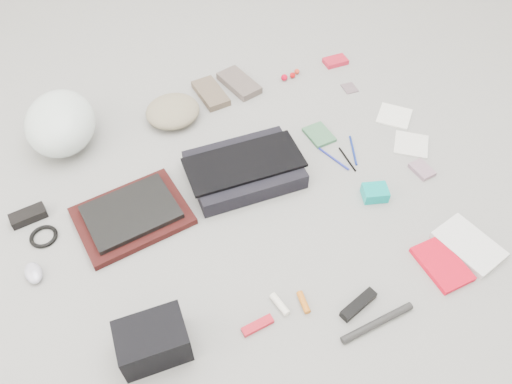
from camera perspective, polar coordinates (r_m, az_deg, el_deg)
name	(u,v)px	position (r m, az deg, el deg)	size (l,w,h in m)	color
ground_plane	(256,201)	(1.78, 0.00, -1.02)	(4.00, 4.00, 0.00)	gray
messenger_bag	(244,170)	(1.84, -1.36, 2.58)	(0.39, 0.28, 0.07)	black
bag_flap	(244,162)	(1.81, -1.38, 3.40)	(0.42, 0.19, 0.01)	black
laptop_sleeve	(132,216)	(1.78, -13.96, -2.68)	(0.37, 0.28, 0.03)	black
laptop	(131,212)	(1.76, -14.10, -2.24)	(0.30, 0.22, 0.02)	black
bike_helmet	(60,123)	(2.06, -21.45, 7.36)	(0.26, 0.33, 0.20)	white
beanie	(173,111)	(2.09, -9.50, 9.10)	(0.22, 0.21, 0.08)	gray
mitten_left	(211,93)	(2.19, -5.20, 11.17)	(0.10, 0.20, 0.03)	brown
mitten_right	(239,83)	(2.24, -1.95, 12.34)	(0.10, 0.20, 0.03)	#61554F
power_brick	(28,216)	(1.89, -24.58, -2.48)	(0.12, 0.05, 0.03)	black
cable_coil	(44,236)	(1.83, -23.11, -4.70)	(0.09, 0.09, 0.01)	black
mouse	(33,273)	(1.74, -24.10, -8.43)	(0.05, 0.09, 0.03)	#B4B4CA
camera_bag	(153,341)	(1.47, -11.70, -16.35)	(0.19, 0.13, 0.12)	black
multitool	(258,325)	(1.52, 0.18, -15.00)	(0.10, 0.03, 0.02)	#AC0F1E
toiletry_tube_white	(280,304)	(1.55, 2.73, -12.69)	(0.02, 0.02, 0.08)	white
toiletry_tube_orange	(304,302)	(1.56, 5.45, -12.43)	(0.02, 0.02, 0.07)	#C76718
u_lock	(358,305)	(1.58, 11.62, -12.49)	(0.13, 0.03, 0.03)	black
bike_pump	(377,323)	(1.57, 13.70, -14.31)	(0.02, 0.02, 0.25)	black
book_red	(442,264)	(1.73, 20.48, -7.73)	(0.12, 0.18, 0.02)	red
book_white	(469,245)	(1.80, 23.14, -5.58)	(0.14, 0.21, 0.02)	silver
notepad	(319,135)	(2.02, 7.22, 6.51)	(0.09, 0.12, 0.01)	#396947
pen_blue	(334,159)	(1.94, 8.88, 3.77)	(0.01, 0.01, 0.15)	navy
pen_black	(347,159)	(1.94, 10.39, 3.70)	(0.01, 0.01, 0.13)	black
pen_navy	(353,150)	(1.98, 11.04, 4.71)	(0.01, 0.01, 0.15)	navy
accordion_wallet	(375,193)	(1.83, 13.44, -0.08)	(0.09, 0.07, 0.04)	#05A6A0
card_deck	(422,170)	(1.97, 18.43, 2.44)	(0.06, 0.09, 0.02)	gray
napkin_top	(394,116)	(2.17, 15.52, 8.36)	(0.13, 0.13, 0.01)	white
napkin_bottom	(411,144)	(2.06, 17.32, 5.21)	(0.13, 0.13, 0.01)	silver
lollipop_a	(284,77)	(2.27, 3.26, 12.93)	(0.03, 0.03, 0.03)	#BE011C
lollipop_b	(293,75)	(2.29, 4.20, 13.17)	(0.03, 0.03, 0.03)	#B80A0C
lollipop_c	(297,72)	(2.31, 4.70, 13.56)	(0.02, 0.02, 0.02)	red
altoids_tin	(335,61)	(2.40, 9.06, 14.55)	(0.10, 0.07, 0.02)	red
stamp_sheet	(350,88)	(2.27, 10.65, 11.60)	(0.06, 0.07, 0.00)	slate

